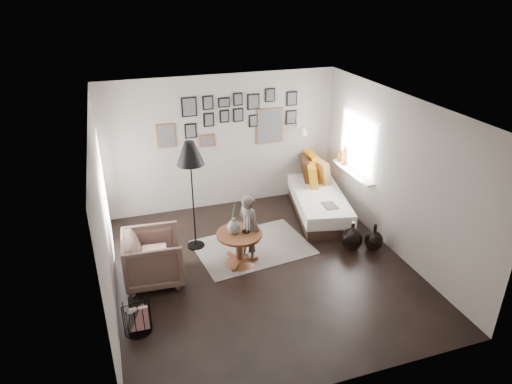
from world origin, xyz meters
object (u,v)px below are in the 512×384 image
object	(u,v)px
armchair	(153,258)
floor_lamp	(190,157)
child	(249,228)
pedestal_table	(240,250)
demijohn_small	(374,241)
demijohn_large	(352,239)
daybed	(317,198)
magazine_basket	(137,317)
vase	(234,224)

from	to	relation	value
armchair	floor_lamp	bearing A→B (deg)	-42.61
floor_lamp	child	world-z (taller)	floor_lamp
pedestal_table	demijohn_small	size ratio (longest dim) A/B	1.48
floor_lamp	demijohn_large	xyz separation A→B (m)	(2.46, -0.94, -1.42)
demijohn_large	child	size ratio (longest dim) A/B	0.46
armchair	demijohn_large	bearing A→B (deg)	-89.81
daybed	child	world-z (taller)	child
magazine_basket	demijohn_small	bearing A→B (deg)	10.51
child	magazine_basket	bearing A→B (deg)	94.29
daybed	demijohn_large	bearing A→B (deg)	-78.52
pedestal_table	demijohn_large	world-z (taller)	pedestal_table
daybed	floor_lamp	xyz separation A→B (m)	(-2.48, -0.49, 1.32)
child	daybed	bearing A→B (deg)	-83.71
pedestal_table	demijohn_small	bearing A→B (deg)	-8.20
armchair	demijohn_small	bearing A→B (deg)	-91.38
child	armchair	bearing A→B (deg)	66.46
pedestal_table	daybed	world-z (taller)	daybed
magazine_basket	child	distance (m)	2.22
pedestal_table	vase	xyz separation A→B (m)	(-0.08, 0.02, 0.46)
demijohn_large	floor_lamp	bearing A→B (deg)	159.16
daybed	armchair	bearing A→B (deg)	-146.97
vase	magazine_basket	world-z (taller)	vase
daybed	floor_lamp	size ratio (longest dim) A/B	1.15
vase	demijohn_large	distance (m)	2.05
pedestal_table	magazine_basket	distance (m)	1.99
daybed	magazine_basket	bearing A→B (deg)	-135.39
daybed	demijohn_small	size ratio (longest dim) A/B	4.44
armchair	demijohn_large	world-z (taller)	armchair
demijohn_large	demijohn_small	distance (m)	0.37
demijohn_small	child	xyz separation A→B (m)	(-2.06, 0.41, 0.40)
magazine_basket	child	size ratio (longest dim) A/B	0.37
vase	demijohn_small	bearing A→B (deg)	-8.40
daybed	armchair	distance (m)	3.48
floor_lamp	demijohn_large	bearing A→B (deg)	-20.84
demijohn_large	child	bearing A→B (deg)	170.35
demijohn_large	demijohn_small	world-z (taller)	demijohn_large
pedestal_table	daybed	distance (m)	2.27
armchair	magazine_basket	bearing A→B (deg)	165.30
demijohn_large	child	xyz separation A→B (m)	(-1.71, 0.29, 0.37)
demijohn_small	floor_lamp	bearing A→B (deg)	159.40
magazine_basket	demijohn_small	xyz separation A→B (m)	(3.93, 0.73, -0.03)
armchair	child	size ratio (longest dim) A/B	0.74
demijohn_small	child	distance (m)	2.13
pedestal_table	armchair	bearing A→B (deg)	-179.72
armchair	pedestal_table	bearing A→B (deg)	-86.05
pedestal_table	daybed	size ratio (longest dim) A/B	0.33
vase	child	distance (m)	0.31
armchair	child	distance (m)	1.54
armchair	vase	bearing A→B (deg)	-85.12
demijohn_large	demijohn_small	bearing A→B (deg)	-18.92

